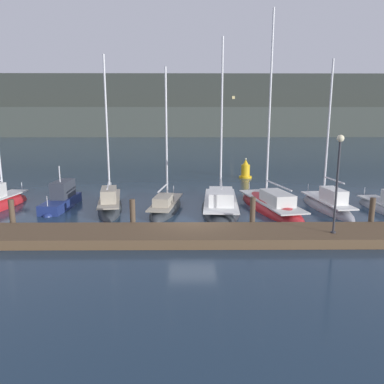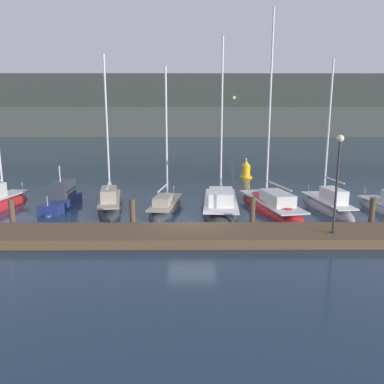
# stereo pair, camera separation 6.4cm
# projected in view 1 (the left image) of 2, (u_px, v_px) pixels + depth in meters

# --- Properties ---
(ground_plane) EXTENTS (400.00, 400.00, 0.00)m
(ground_plane) POSITION_uv_depth(u_px,v_px,m) (193.00, 228.00, 19.59)
(ground_plane) COLOR #1E3347
(dock) EXTENTS (39.76, 2.80, 0.45)m
(dock) POSITION_uv_depth(u_px,v_px,m) (193.00, 235.00, 17.66)
(dock) COLOR brown
(dock) RESTS_ON ground
(mooring_pile_1) EXTENTS (0.28, 0.28, 1.60)m
(mooring_pile_1) POSITION_uv_depth(u_px,v_px,m) (12.00, 215.00, 19.09)
(mooring_pile_1) COLOR #4C3D2D
(mooring_pile_1) RESTS_ON ground
(mooring_pile_2) EXTENTS (0.28, 0.28, 1.59)m
(mooring_pile_2) POSITION_uv_depth(u_px,v_px,m) (133.00, 214.00, 19.14)
(mooring_pile_2) COLOR #4C3D2D
(mooring_pile_2) RESTS_ON ground
(mooring_pile_3) EXTENTS (0.28, 0.28, 1.70)m
(mooring_pile_3) POSITION_uv_depth(u_px,v_px,m) (253.00, 213.00, 19.18)
(mooring_pile_3) COLOR #4C3D2D
(mooring_pile_3) RESTS_ON ground
(mooring_pile_4) EXTENTS (0.28, 0.28, 1.64)m
(mooring_pile_4) POSITION_uv_depth(u_px,v_px,m) (372.00, 213.00, 19.24)
(mooring_pile_4) COLOR #4C3D2D
(mooring_pile_4) RESTS_ON ground
(motorboat_berth_3) EXTENTS (1.58, 4.83, 3.13)m
(motorboat_berth_3) POSITION_uv_depth(u_px,v_px,m) (62.00, 203.00, 23.86)
(motorboat_berth_3) COLOR navy
(motorboat_berth_3) RESTS_ON ground
(sailboat_berth_4) EXTENTS (2.59, 6.86, 9.95)m
(sailboat_berth_4) POSITION_uv_depth(u_px,v_px,m) (110.00, 206.00, 23.59)
(sailboat_berth_4) COLOR #2D3338
(sailboat_berth_4) RESTS_ON ground
(sailboat_berth_5) EXTENTS (2.38, 6.17, 9.23)m
(sailboat_berth_5) POSITION_uv_depth(u_px,v_px,m) (166.00, 208.00, 23.22)
(sailboat_berth_5) COLOR #2D3338
(sailboat_berth_5) RESTS_ON ground
(sailboat_berth_6) EXTENTS (2.95, 8.36, 11.01)m
(sailboat_berth_6) POSITION_uv_depth(u_px,v_px,m) (221.00, 207.00, 23.50)
(sailboat_berth_6) COLOR #2D3338
(sailboat_berth_6) RESTS_ON ground
(sailboat_berth_7) EXTENTS (3.64, 8.43, 12.72)m
(sailboat_berth_7) POSITION_uv_depth(u_px,v_px,m) (270.00, 207.00, 23.41)
(sailboat_berth_7) COLOR red
(sailboat_berth_7) RESTS_ON ground
(sailboat_berth_8) EXTENTS (2.16, 6.33, 9.73)m
(sailboat_berth_8) POSITION_uv_depth(u_px,v_px,m) (327.00, 207.00, 23.41)
(sailboat_berth_8) COLOR gray
(sailboat_berth_8) RESTS_ON ground
(channel_buoy) EXTENTS (1.20, 1.20, 1.87)m
(channel_buoy) POSITION_uv_depth(u_px,v_px,m) (245.00, 171.00, 35.19)
(channel_buoy) COLOR gold
(channel_buoy) RESTS_ON ground
(dock_lamppost) EXTENTS (0.32, 0.32, 4.49)m
(dock_lamppost) POSITION_uv_depth(u_px,v_px,m) (338.00, 169.00, 16.68)
(dock_lamppost) COLOR #2D2D33
(dock_lamppost) RESTS_ON dock
(hillside_backdrop) EXTENTS (240.00, 23.00, 17.43)m
(hillside_backdrop) POSITION_uv_depth(u_px,v_px,m) (183.00, 108.00, 113.19)
(hillside_backdrop) COLOR #333833
(hillside_backdrop) RESTS_ON ground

